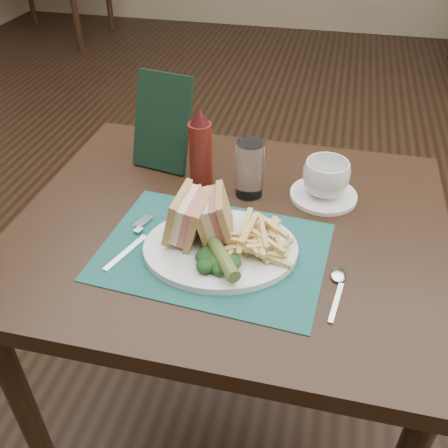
% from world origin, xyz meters
% --- Properties ---
extents(floor, '(7.00, 7.00, 0.00)m').
position_xyz_m(floor, '(0.00, 0.00, 0.00)').
color(floor, black).
rests_on(floor, ground).
extents(wall_back, '(6.00, 0.00, 6.00)m').
position_xyz_m(wall_back, '(0.00, 3.50, 0.00)').
color(wall_back, gray).
rests_on(wall_back, ground).
extents(table_main, '(0.90, 0.75, 0.75)m').
position_xyz_m(table_main, '(0.00, -0.50, 0.38)').
color(table_main, black).
rests_on(table_main, ground).
extents(placemat, '(0.45, 0.34, 0.00)m').
position_xyz_m(placemat, '(-0.01, -0.60, 0.75)').
color(placemat, '#19514D').
rests_on(placemat, table_main).
extents(plate, '(0.34, 0.30, 0.01)m').
position_xyz_m(plate, '(0.00, -0.60, 0.76)').
color(plate, white).
rests_on(plate, placemat).
extents(sandwich_half_a, '(0.08, 0.11, 0.10)m').
position_xyz_m(sandwich_half_a, '(-0.09, -0.59, 0.82)').
color(sandwich_half_a, tan).
rests_on(sandwich_half_a, plate).
extents(sandwich_half_b, '(0.10, 0.11, 0.10)m').
position_xyz_m(sandwich_half_b, '(-0.04, -0.58, 0.82)').
color(sandwich_half_b, tan).
rests_on(sandwich_half_b, plate).
extents(kale_garnish, '(0.11, 0.08, 0.03)m').
position_xyz_m(kale_garnish, '(0.01, -0.66, 0.78)').
color(kale_garnish, black).
rests_on(kale_garnish, plate).
extents(pickle_spear, '(0.09, 0.11, 0.03)m').
position_xyz_m(pickle_spear, '(0.02, -0.66, 0.79)').
color(pickle_spear, '#4C6225').
rests_on(pickle_spear, plate).
extents(fries_pile, '(0.18, 0.20, 0.05)m').
position_xyz_m(fries_pile, '(0.07, -0.58, 0.79)').
color(fries_pile, '#D9B96C').
rests_on(fries_pile, plate).
extents(fork, '(0.09, 0.17, 0.01)m').
position_xyz_m(fork, '(-0.18, -0.62, 0.76)').
color(fork, silver).
rests_on(fork, placemat).
extents(spoon, '(0.05, 0.15, 0.01)m').
position_xyz_m(spoon, '(0.23, -0.66, 0.76)').
color(spoon, silver).
rests_on(spoon, table_main).
extents(saucer, '(0.18, 0.18, 0.01)m').
position_xyz_m(saucer, '(0.18, -0.36, 0.76)').
color(saucer, white).
rests_on(saucer, table_main).
extents(coffee_cup, '(0.15, 0.15, 0.08)m').
position_xyz_m(coffee_cup, '(0.18, -0.36, 0.80)').
color(coffee_cup, white).
rests_on(coffee_cup, saucer).
extents(drinking_glass, '(0.08, 0.08, 0.13)m').
position_xyz_m(drinking_glass, '(0.02, -0.39, 0.81)').
color(drinking_glass, white).
rests_on(drinking_glass, table_main).
extents(ketchup_bottle, '(0.06, 0.06, 0.19)m').
position_xyz_m(ketchup_bottle, '(-0.10, -0.36, 0.84)').
color(ketchup_bottle, '#58160F').
rests_on(ketchup_bottle, table_main).
extents(check_presenter, '(0.15, 0.11, 0.22)m').
position_xyz_m(check_presenter, '(-0.21, -0.30, 0.86)').
color(check_presenter, black).
rests_on(check_presenter, table_main).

